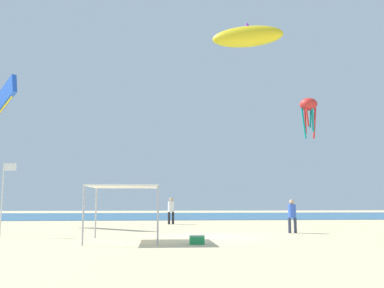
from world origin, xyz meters
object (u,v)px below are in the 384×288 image
person_central (171,208)px  cooler_box (197,240)px  kite_inflatable_yellow (247,36)px  canopy_tent (125,188)px  banner_flag (4,192)px  kite_octopus_red (309,106)px  kite_parafoil_blue (2,100)px  person_near_tent (292,213)px

person_central → cooler_box: bearing=-117.7°
person_central → kite_inflatable_yellow: 14.71m
canopy_tent → banner_flag: banner_flag is taller
person_central → kite_octopus_red: kite_octopus_red is taller
kite_parafoil_blue → banner_flag: bearing=162.8°
banner_flag → cooler_box: bearing=-26.3°
person_central → banner_flag: (-8.30, -10.04, 0.97)m
cooler_box → kite_octopus_red: 27.18m
person_central → person_near_tent: bearing=-86.0°
banner_flag → cooler_box: size_ratio=6.05×
canopy_tent → person_central: bearing=79.6°
kite_parafoil_blue → canopy_tent: bearing=-179.4°
banner_flag → kite_parafoil_blue: (-3.38, 8.23, 6.41)m
kite_inflatable_yellow → banner_flag: bearing=-125.5°
banner_flag → canopy_tent: bearing=-25.6°
person_near_tent → kite_parafoil_blue: size_ratio=0.46×
banner_flag → kite_inflatable_yellow: bearing=36.3°
kite_inflatable_yellow → kite_octopus_red: 10.75m
person_near_tent → banner_flag: 14.44m
kite_inflatable_yellow → kite_parafoil_blue: (-17.62, -2.25, -6.07)m
kite_octopus_red → kite_parafoil_blue: 26.60m
canopy_tent → cooler_box: (2.92, -1.52, -2.01)m
canopy_tent → kite_octopus_red: size_ratio=0.86×
person_central → kite_inflatable_yellow: kite_inflatable_yellow is taller
kite_octopus_red → kite_parafoil_blue: (-24.93, -9.05, -2.08)m
person_central → canopy_tent: bearing=-130.3°
cooler_box → canopy_tent: bearing=152.4°
canopy_tent → person_central: 13.14m
canopy_tent → banner_flag: size_ratio=0.97×
person_near_tent → kite_octopus_red: 20.21m
person_near_tent → cooler_box: size_ratio=3.04×
person_near_tent → person_central: person_central is taller
kite_octopus_red → person_near_tent: bearing=13.5°
person_near_tent → kite_parafoil_blue: bearing=-25.9°
person_central → kite_octopus_red: (13.25, 7.25, 9.46)m
person_central → cooler_box: 14.44m
cooler_box → kite_parafoil_blue: kite_parafoil_blue is taller
person_near_tent → kite_parafoil_blue: 20.57m
person_near_tent → kite_inflatable_yellow: size_ratio=0.30×
kite_inflatable_yellow → kite_octopus_red: bearing=61.1°
person_central → cooler_box: (0.54, -14.40, -0.95)m
canopy_tent → kite_octopus_red: 26.83m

